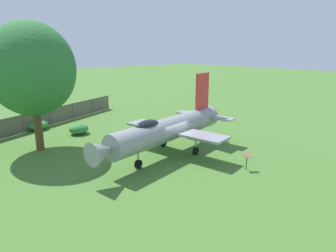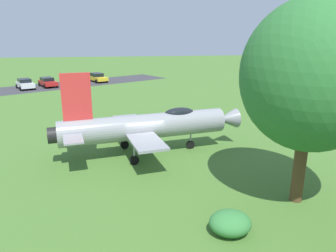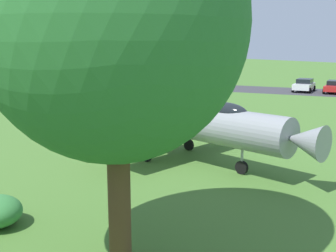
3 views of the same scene
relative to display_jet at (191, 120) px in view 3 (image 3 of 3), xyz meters
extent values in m
plane|color=#47722D|center=(-0.07, 0.36, -2.04)|extent=(200.00, 200.00, 0.00)
cylinder|color=gray|center=(-0.07, 0.36, -0.05)|extent=(3.73, 11.45, 1.70)
cone|color=gray|center=(1.07, -5.80, -0.05)|extent=(1.71, 1.84, 1.45)
cylinder|color=black|center=(-1.14, 6.17, -0.05)|extent=(1.11, 0.78, 1.02)
ellipsoid|color=black|center=(0.39, -2.09, 0.67)|extent=(1.29, 2.33, 0.84)
cube|color=red|center=(-0.85, 4.59, 2.27)|extent=(0.47, 1.80, 2.94)
cube|color=gray|center=(2.32, 1.38, -0.26)|extent=(3.64, 2.43, 0.16)
cube|color=gray|center=(-2.66, 0.46, -0.26)|extent=(3.64, 2.43, 0.16)
cube|color=gray|center=(0.79, 5.36, 0.12)|extent=(1.97, 1.41, 0.10)
cube|color=gray|center=(-2.65, 4.72, 0.12)|extent=(1.97, 1.41, 0.10)
cylinder|color=#A5A8AD|center=(0.55, -2.98, -0.98)|extent=(0.12, 0.12, 1.52)
cylinder|color=black|center=(0.55, -2.98, -1.74)|extent=(0.29, 0.62, 0.60)
cylinder|color=#A5A8AD|center=(1.25, 1.76, -0.98)|extent=(0.12, 0.12, 1.52)
cylinder|color=black|center=(1.25, 1.76, -1.74)|extent=(0.29, 0.62, 0.60)
cylinder|color=#A5A8AD|center=(-1.80, 1.19, -0.98)|extent=(0.12, 0.12, 1.52)
cylinder|color=black|center=(-1.80, 1.19, -1.74)|extent=(0.29, 0.62, 0.60)
cylinder|color=brown|center=(-7.56, -6.61, 0.16)|extent=(0.60, 0.60, 4.39)
ellipsoid|color=#2D7033|center=(-7.56, -6.61, 4.20)|extent=(6.73, 6.27, 6.92)
cylinder|color=#333333|center=(5.37, 2.22, -1.59)|extent=(0.06, 0.06, 0.90)
cube|color=olive|center=(5.37, 2.22, -1.02)|extent=(0.69, 0.71, 0.25)
cube|color=red|center=(31.46, 13.17, -1.42)|extent=(4.81, 3.74, 0.60)
cube|color=black|center=(31.78, 13.33, -0.87)|extent=(2.78, 2.48, 0.51)
cylinder|color=black|center=(29.73, 13.33, -1.72)|extent=(0.67, 0.49, 0.64)
cylinder|color=black|center=(32.32, 14.69, -1.72)|extent=(0.67, 0.49, 0.64)
cube|color=silver|center=(29.76, 16.10, -1.39)|extent=(4.62, 3.61, 0.67)
cube|color=black|center=(30.06, 16.25, -0.79)|extent=(2.68, 2.43, 0.53)
cylinder|color=black|center=(28.95, 14.61, -1.72)|extent=(0.67, 0.48, 0.64)
cylinder|color=black|center=(28.09, 16.35, -1.72)|extent=(0.67, 0.48, 0.64)
cylinder|color=black|center=(31.43, 15.85, -1.72)|extent=(0.67, 0.48, 0.64)
cylinder|color=black|center=(30.56, 17.59, -1.72)|extent=(0.67, 0.48, 0.64)
camera|label=1|loc=(15.58, -13.45, 5.64)|focal=31.53mm
camera|label=2|loc=(-20.81, 1.87, 6.02)|focal=34.07mm
camera|label=3|loc=(-12.58, -15.97, 3.71)|focal=45.47mm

